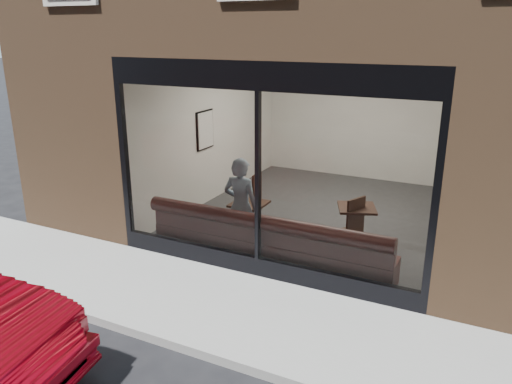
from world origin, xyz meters
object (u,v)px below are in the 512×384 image
at_px(person, 241,207).
at_px(cafe_chair_left, 248,207).
at_px(banquette, 269,252).
at_px(cafe_table_right, 357,208).
at_px(cafe_table_left, 249,204).
at_px(cafe_chair_right, 346,234).

relative_size(person, cafe_chair_left, 4.43).
bearing_deg(person, banquette, 160.77).
distance_m(banquette, cafe_chair_left, 2.12).
bearing_deg(banquette, cafe_table_right, 49.42).
distance_m(person, cafe_table_left, 0.43).
xyz_separation_m(banquette, person, (-0.61, 0.20, 0.61)).
bearing_deg(cafe_chair_left, cafe_table_right, 166.37).
bearing_deg(banquette, cafe_chair_left, 126.10).
xyz_separation_m(cafe_table_left, cafe_chair_right, (1.57, 0.58, -0.50)).
height_order(cafe_table_left, cafe_chair_right, cafe_table_left).
relative_size(person, cafe_table_right, 2.72).
bearing_deg(cafe_table_left, cafe_table_right, 19.73).
xyz_separation_m(banquette, cafe_chair_left, (-1.25, 1.72, 0.01)).
bearing_deg(cafe_table_left, cafe_chair_right, 20.38).
height_order(banquette, person, person).
relative_size(banquette, cafe_table_right, 6.55).
height_order(person, cafe_table_left, person).
distance_m(banquette, cafe_table_left, 1.04).
xyz_separation_m(person, cafe_table_left, (-0.06, 0.42, -0.09)).
xyz_separation_m(cafe_table_left, cafe_chair_left, (-0.58, 1.10, -0.50)).
bearing_deg(cafe_table_left, person, -81.48).
bearing_deg(cafe_chair_left, cafe_table_left, 116.04).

